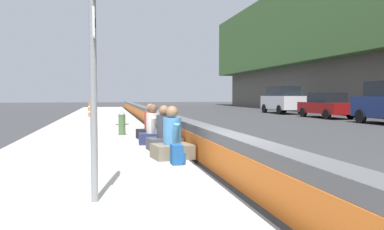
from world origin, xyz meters
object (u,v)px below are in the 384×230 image
Objects in this scene: route_sign_post at (93,40)px; seated_person_middle at (164,136)px; seated_person_rear at (153,131)px; seated_person_far at (150,128)px; seated_person_foreground at (172,142)px; backpack at (177,155)px; construction_barrel at (92,109)px; fire_hydrant at (122,122)px; parked_car_midline at (282,99)px; parked_car_fourth at (326,105)px.

route_sign_post is 5.06m from seated_person_middle.
route_sign_post is 6.20m from seated_person_rear.
seated_person_middle is 1.00× the size of seated_person_rear.
seated_person_foreground is at bearing -179.37° from seated_person_far.
backpack is (-0.74, 0.02, -0.17)m from seated_person_foreground.
seated_person_middle reaches higher than construction_barrel.
fire_hydrant is 1.59m from seated_person_far.
seated_person_foreground is 24.83m from parked_car_midline.
seated_person_rear reaches higher than seated_person_far.
seated_person_far is at bearing 129.59° from parked_car_fourth.
construction_barrel is at bearing 9.75° from seated_person_far.
seated_person_far is (1.28, -0.06, -0.01)m from seated_person_rear.
construction_barrel is at bearing 80.59° from parked_car_fourth.
seated_person_middle is 18.70m from parked_car_fourth.
seated_person_rear is 2.85× the size of backpack.
route_sign_post reaches higher than seated_person_foreground.
seated_person_far is 1.18× the size of construction_barrel.
parked_car_fourth reaches higher than fire_hydrant.
fire_hydrant is at bearing 13.14° from seated_person_middle.
seated_person_far is 2.81× the size of backpack.
seated_person_middle is 1.29m from seated_person_rear.
route_sign_post is 3.11× the size of seated_person_foreground.
fire_hydrant is (8.40, -0.66, -1.65)m from route_sign_post.
seated_person_foreground is at bearing -1.69° from backpack.
construction_barrel is at bearing 7.72° from seated_person_foreground.
route_sign_post is 3.20× the size of seated_person_far.
construction_barrel is (20.44, 0.79, -1.61)m from route_sign_post.
seated_person_rear is 22.70m from parked_car_midline.
parked_car_midline reaches higher than seated_person_middle.
backpack is at bearing 178.31° from seated_person_foreground.
seated_person_middle is (4.49, -1.57, -1.74)m from route_sign_post.
seated_person_foreground is (3.15, -1.55, -1.73)m from route_sign_post.
parked_car_fourth is 6.43m from parked_car_midline.
parked_car_fourth is at bearing -39.24° from route_sign_post.
backpack is 0.42× the size of construction_barrel.
construction_barrel is 0.21× the size of parked_car_fourth.
seated_person_rear is 1.28m from seated_person_far.
seated_person_rear reaches higher than construction_barrel.
construction_barrel is at bearing 104.20° from parked_car_midline.
seated_person_far is at bearing 142.99° from parked_car_midline.
parked_car_midline is (21.17, -12.97, 0.68)m from seated_person_foreground.
seated_person_far is 17.00m from parked_car_fourth.
parked_car_midline is at bearing -30.84° from route_sign_post.
seated_person_foreground is at bearing -177.70° from seated_person_rear.
parked_car_fourth reaches higher than seated_person_foreground.
parked_car_midline is (18.54, -13.07, 0.69)m from seated_person_rear.
parked_car_fourth is (12.11, -13.16, 0.37)m from seated_person_rear.
route_sign_post is at bearing 140.76° from parked_car_fourth.
fire_hydrant is 0.76× the size of seated_person_foreground.
fire_hydrant is 0.77× the size of seated_person_middle.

